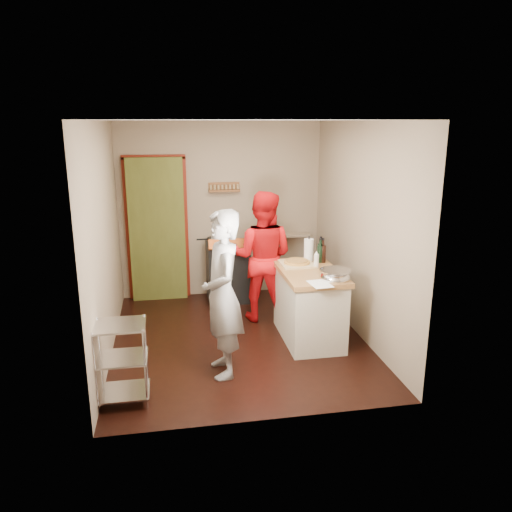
% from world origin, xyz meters
% --- Properties ---
extents(floor, '(3.50, 3.50, 0.00)m').
position_xyz_m(floor, '(0.00, 0.00, 0.00)').
color(floor, black).
rests_on(floor, ground).
extents(back_wall, '(3.00, 0.44, 2.60)m').
position_xyz_m(back_wall, '(-0.64, 1.78, 1.13)').
color(back_wall, gray).
rests_on(back_wall, ground).
extents(left_wall, '(0.04, 3.50, 2.60)m').
position_xyz_m(left_wall, '(-1.50, 0.00, 1.30)').
color(left_wall, gray).
rests_on(left_wall, ground).
extents(right_wall, '(0.04, 3.50, 2.60)m').
position_xyz_m(right_wall, '(1.50, 0.00, 1.30)').
color(right_wall, gray).
rests_on(right_wall, ground).
extents(ceiling, '(3.00, 3.50, 0.02)m').
position_xyz_m(ceiling, '(0.00, 0.00, 2.61)').
color(ceiling, white).
rests_on(ceiling, back_wall).
extents(stove, '(0.60, 0.63, 1.00)m').
position_xyz_m(stove, '(0.05, 1.42, 0.45)').
color(stove, black).
rests_on(stove, ground).
extents(wire_shelving, '(0.48, 0.40, 0.80)m').
position_xyz_m(wire_shelving, '(-1.28, -1.20, 0.44)').
color(wire_shelving, silver).
rests_on(wire_shelving, ground).
extents(island, '(0.69, 1.26, 1.18)m').
position_xyz_m(island, '(0.85, -0.13, 0.46)').
color(island, beige).
rests_on(island, ground).
extents(person_stripe, '(0.47, 0.67, 1.75)m').
position_xyz_m(person_stripe, '(-0.28, -0.80, 0.88)').
color(person_stripe, '#ACACB0').
rests_on(person_stripe, ground).
extents(person_red, '(1.03, 0.93, 1.73)m').
position_xyz_m(person_red, '(0.42, 0.62, 0.86)').
color(person_red, red).
rests_on(person_red, ground).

